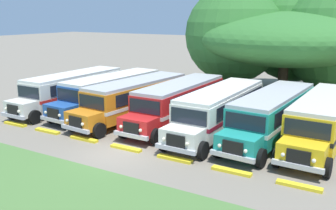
% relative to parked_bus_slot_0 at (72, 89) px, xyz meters
% --- Properties ---
extents(ground_plane, '(220.00, 220.00, 0.00)m').
position_rel_parked_bus_slot_0_xyz_m(ground_plane, '(9.69, -6.67, -1.58)').
color(ground_plane, slate).
extents(parked_bus_slot_0, '(2.80, 10.85, 2.82)m').
position_rel_parked_bus_slot_0_xyz_m(parked_bus_slot_0, '(0.00, 0.00, 0.00)').
color(parked_bus_slot_0, silver).
rests_on(parked_bus_slot_0, ground_plane).
extents(parked_bus_slot_1, '(3.27, 10.93, 2.82)m').
position_rel_parked_bus_slot_0_xyz_m(parked_bus_slot_1, '(3.49, 0.69, 0.00)').
color(parked_bus_slot_1, '#23519E').
rests_on(parked_bus_slot_1, ground_plane).
extents(parked_bus_slot_2, '(3.51, 10.97, 2.82)m').
position_rel_parked_bus_slot_0_xyz_m(parked_bus_slot_2, '(6.34, -0.07, 0.00)').
color(parked_bus_slot_2, orange).
rests_on(parked_bus_slot_2, ground_plane).
extents(parked_bus_slot_3, '(2.82, 10.86, 2.82)m').
position_rel_parked_bus_slot_0_xyz_m(parked_bus_slot_3, '(9.65, 0.64, 0.00)').
color(parked_bus_slot_3, red).
rests_on(parked_bus_slot_3, ground_plane).
extents(parked_bus_slot_4, '(2.85, 10.86, 2.82)m').
position_rel_parked_bus_slot_0_xyz_m(parked_bus_slot_4, '(13.02, -0.04, 0.00)').
color(parked_bus_slot_4, silver).
rests_on(parked_bus_slot_4, ground_plane).
extents(parked_bus_slot_5, '(3.34, 10.94, 2.82)m').
position_rel_parked_bus_slot_0_xyz_m(parked_bus_slot_5, '(16.27, 0.48, 0.00)').
color(parked_bus_slot_5, teal).
rests_on(parked_bus_slot_5, ground_plane).
extents(parked_bus_slot_6, '(3.04, 10.89, 2.82)m').
position_rel_parked_bus_slot_0_xyz_m(parked_bus_slot_6, '(19.16, 0.85, 0.00)').
color(parked_bus_slot_6, yellow).
rests_on(parked_bus_slot_6, ground_plane).
extents(curb_wheelstop_0, '(2.00, 0.36, 0.15)m').
position_rel_parked_bus_slot_0_xyz_m(curb_wheelstop_0, '(0.14, -5.81, -1.51)').
color(curb_wheelstop_0, yellow).
rests_on(curb_wheelstop_0, ground_plane).
extents(curb_wheelstop_1, '(2.00, 0.36, 0.15)m').
position_rel_parked_bus_slot_0_xyz_m(curb_wheelstop_1, '(3.32, -5.81, -1.51)').
color(curb_wheelstop_1, yellow).
rests_on(curb_wheelstop_1, ground_plane).
extents(curb_wheelstop_2, '(2.00, 0.36, 0.15)m').
position_rel_parked_bus_slot_0_xyz_m(curb_wheelstop_2, '(6.51, -5.81, -1.51)').
color(curb_wheelstop_2, yellow).
rests_on(curb_wheelstop_2, ground_plane).
extents(curb_wheelstop_3, '(2.00, 0.36, 0.15)m').
position_rel_parked_bus_slot_0_xyz_m(curb_wheelstop_3, '(9.69, -5.81, -1.51)').
color(curb_wheelstop_3, yellow).
rests_on(curb_wheelstop_3, ground_plane).
extents(curb_wheelstop_4, '(2.00, 0.36, 0.15)m').
position_rel_parked_bus_slot_0_xyz_m(curb_wheelstop_4, '(12.87, -5.81, -1.51)').
color(curb_wheelstop_4, yellow).
rests_on(curb_wheelstop_4, ground_plane).
extents(curb_wheelstop_5, '(2.00, 0.36, 0.15)m').
position_rel_parked_bus_slot_0_xyz_m(curb_wheelstop_5, '(16.06, -5.81, -1.51)').
color(curb_wheelstop_5, yellow).
rests_on(curb_wheelstop_5, ground_plane).
extents(curb_wheelstop_6, '(2.00, 0.36, 0.15)m').
position_rel_parked_bus_slot_0_xyz_m(curb_wheelstop_6, '(19.24, -5.81, -1.51)').
color(curb_wheelstop_6, yellow).
rests_on(curb_wheelstop_6, ground_plane).
extents(broad_shade_tree, '(17.87, 17.04, 10.73)m').
position_rel_parked_bus_slot_0_xyz_m(broad_shade_tree, '(14.11, 13.91, 4.01)').
color(broad_shade_tree, brown).
rests_on(broad_shade_tree, ground_plane).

